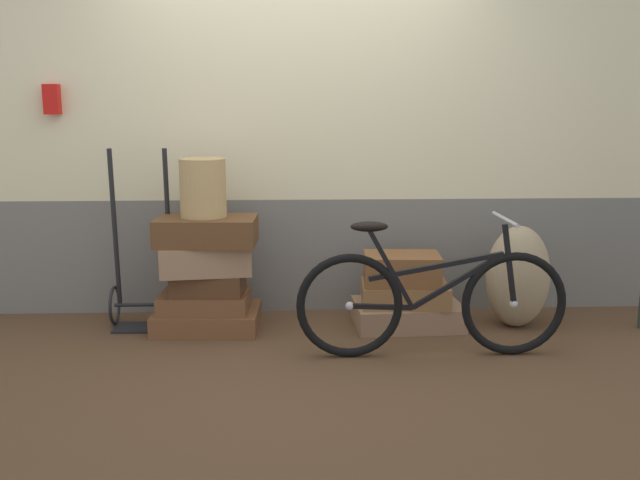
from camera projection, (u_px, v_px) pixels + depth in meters
ground at (297, 350)px, 4.39m from camera, size 8.41×5.20×0.06m
station_building at (296, 115)px, 4.95m from camera, size 6.41×0.74×2.78m
suitcase_0 at (207, 318)px, 4.71m from camera, size 0.70×0.52×0.14m
suitcase_1 at (205, 301)px, 4.66m from camera, size 0.60×0.42×0.12m
suitcase_2 at (209, 283)px, 4.61m from camera, size 0.48×0.36×0.14m
suitcase_3 at (206, 258)px, 4.60m from camera, size 0.62×0.47×0.19m
suitcase_4 at (207, 231)px, 4.54m from camera, size 0.65×0.42×0.18m
suitcase_5 at (407, 314)px, 4.76m from camera, size 0.73×0.51×0.16m
suitcase_6 at (405, 294)px, 4.71m from camera, size 0.59×0.42×0.14m
suitcase_7 at (402, 269)px, 4.66m from camera, size 0.52×0.37×0.20m
wicker_basket at (203, 188)px, 4.51m from camera, size 0.30×0.30×0.38m
luggage_trolley at (144, 285)px, 4.75m from camera, size 0.44×0.35×1.20m
burlap_sack at (518, 277)px, 4.70m from camera, size 0.43×0.36×0.69m
bicycle at (431, 301)px, 4.15m from camera, size 1.61×0.46×0.84m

